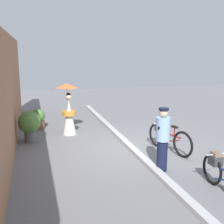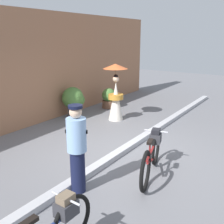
% 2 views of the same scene
% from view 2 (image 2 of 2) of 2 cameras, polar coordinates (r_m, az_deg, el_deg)
% --- Properties ---
extents(ground_plane, '(30.00, 30.00, 0.00)m').
position_cam_2_polar(ground_plane, '(6.31, 2.03, -9.01)').
color(ground_plane, slate).
extents(building_wall, '(14.00, 0.40, 3.45)m').
position_cam_2_polar(building_wall, '(8.27, -19.52, 8.57)').
color(building_wall, '#9E6B4C').
rests_on(building_wall, ground_plane).
extents(sidewalk_curb, '(14.00, 0.20, 0.12)m').
position_cam_2_polar(sidewalk_curb, '(6.29, 2.03, -8.51)').
color(sidewalk_curb, '#B2B2B7').
rests_on(sidewalk_curb, ground_plane).
extents(bicycle_near_officer, '(1.79, 0.64, 0.83)m').
position_cam_2_polar(bicycle_near_officer, '(5.33, 8.65, -9.01)').
color(bicycle_near_officer, black).
rests_on(bicycle_near_officer, ground_plane).
extents(person_officer, '(0.34, 0.35, 1.60)m').
position_cam_2_polar(person_officer, '(4.58, -7.61, -7.62)').
color(person_officer, '#141938').
rests_on(person_officer, ground_plane).
extents(person_with_parasol, '(0.79, 0.79, 1.84)m').
position_cam_2_polar(person_with_parasol, '(8.56, 0.82, 4.28)').
color(person_with_parasol, silver).
rests_on(person_with_parasol, ground_plane).
extents(potted_plant_by_door, '(0.75, 0.73, 1.04)m').
position_cam_2_polar(potted_plant_by_door, '(9.02, -8.32, 2.68)').
color(potted_plant_by_door, '#59595B').
rests_on(potted_plant_by_door, ground_plane).
extents(potted_plant_small, '(0.54, 0.53, 0.76)m').
position_cam_2_polar(potted_plant_small, '(10.16, -0.62, 3.07)').
color(potted_plant_small, brown).
rests_on(potted_plant_small, ground_plane).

